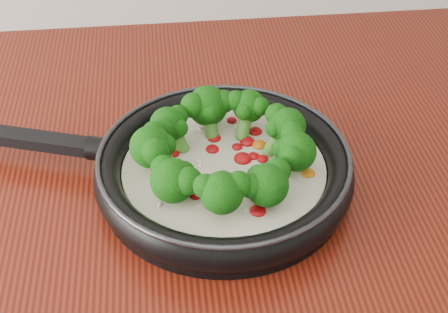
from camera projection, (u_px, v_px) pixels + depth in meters
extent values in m
cylinder|color=black|center=(224.00, 183.00, 0.82)|extent=(0.39, 0.39, 0.01)
torus|color=black|center=(224.00, 169.00, 0.81)|extent=(0.41, 0.41, 0.03)
torus|color=#2D2D33|center=(224.00, 155.00, 0.79)|extent=(0.40, 0.40, 0.01)
cube|color=black|center=(39.00, 141.00, 0.84)|extent=(0.19, 0.08, 0.02)
cylinder|color=black|center=(100.00, 149.00, 0.83)|extent=(0.04, 0.04, 0.03)
cylinder|color=beige|center=(224.00, 173.00, 0.81)|extent=(0.32, 0.32, 0.02)
ellipsoid|color=#99070B|center=(243.00, 159.00, 0.81)|extent=(0.03, 0.03, 0.01)
ellipsoid|color=#99070B|center=(258.00, 211.00, 0.74)|extent=(0.02, 0.02, 0.01)
ellipsoid|color=#BB5E0C|center=(306.00, 171.00, 0.80)|extent=(0.02, 0.02, 0.01)
ellipsoid|color=#99070B|center=(195.00, 195.00, 0.76)|extent=(0.02, 0.02, 0.01)
ellipsoid|color=#99070B|center=(232.00, 120.00, 0.88)|extent=(0.02, 0.02, 0.01)
ellipsoid|color=#BB5E0C|center=(259.00, 145.00, 0.84)|extent=(0.03, 0.03, 0.01)
ellipsoid|color=#99070B|center=(237.00, 147.00, 0.83)|extent=(0.02, 0.02, 0.01)
ellipsoid|color=#99070B|center=(256.00, 173.00, 0.79)|extent=(0.02, 0.02, 0.01)
ellipsoid|color=#BB5E0C|center=(205.00, 179.00, 0.78)|extent=(0.02, 0.02, 0.01)
ellipsoid|color=#99070B|center=(247.00, 142.00, 0.84)|extent=(0.03, 0.03, 0.01)
ellipsoid|color=#99070B|center=(254.00, 156.00, 0.82)|extent=(0.02, 0.02, 0.01)
ellipsoid|color=#BB5E0C|center=(168.00, 189.00, 0.77)|extent=(0.02, 0.02, 0.01)
ellipsoid|color=#99070B|center=(262.00, 159.00, 0.81)|extent=(0.02, 0.02, 0.01)
ellipsoid|color=#99070B|center=(255.00, 131.00, 0.86)|extent=(0.03, 0.03, 0.01)
ellipsoid|color=#BB5E0C|center=(202.00, 181.00, 0.78)|extent=(0.02, 0.02, 0.01)
ellipsoid|color=#99070B|center=(273.00, 182.00, 0.78)|extent=(0.03, 0.03, 0.01)
ellipsoid|color=#99070B|center=(212.00, 149.00, 0.83)|extent=(0.02, 0.02, 0.01)
ellipsoid|color=#BB5E0C|center=(206.00, 193.00, 0.76)|extent=(0.02, 0.02, 0.01)
ellipsoid|color=#99070B|center=(214.00, 138.00, 0.85)|extent=(0.02, 0.02, 0.01)
ellipsoid|color=#99070B|center=(174.00, 154.00, 0.82)|extent=(0.02, 0.02, 0.01)
ellipsoid|color=#BB5E0C|center=(308.00, 173.00, 0.79)|extent=(0.02, 0.02, 0.01)
ellipsoid|color=white|center=(190.00, 165.00, 0.80)|extent=(0.01, 0.01, 0.00)
ellipsoid|color=white|center=(199.00, 129.00, 0.87)|extent=(0.01, 0.01, 0.00)
ellipsoid|color=white|center=(243.00, 160.00, 0.82)|extent=(0.01, 0.01, 0.00)
ellipsoid|color=white|center=(229.00, 175.00, 0.79)|extent=(0.01, 0.01, 0.00)
ellipsoid|color=white|center=(220.00, 172.00, 0.79)|extent=(0.01, 0.01, 0.00)
ellipsoid|color=white|center=(199.00, 161.00, 0.81)|extent=(0.01, 0.01, 0.00)
ellipsoid|color=white|center=(193.00, 130.00, 0.86)|extent=(0.01, 0.01, 0.00)
ellipsoid|color=white|center=(248.00, 137.00, 0.85)|extent=(0.01, 0.01, 0.00)
ellipsoid|color=white|center=(236.00, 127.00, 0.87)|extent=(0.01, 0.01, 0.00)
ellipsoid|color=white|center=(247.00, 210.00, 0.74)|extent=(0.00, 0.01, 0.00)
ellipsoid|color=white|center=(156.00, 156.00, 0.82)|extent=(0.01, 0.01, 0.00)
ellipsoid|color=white|center=(216.00, 189.00, 0.77)|extent=(0.01, 0.01, 0.00)
ellipsoid|color=white|center=(200.00, 206.00, 0.75)|extent=(0.01, 0.00, 0.00)
ellipsoid|color=white|center=(262.00, 210.00, 0.74)|extent=(0.01, 0.01, 0.00)
ellipsoid|color=white|center=(218.00, 178.00, 0.79)|extent=(0.01, 0.00, 0.00)
ellipsoid|color=white|center=(242.00, 161.00, 0.81)|extent=(0.01, 0.00, 0.00)
ellipsoid|color=white|center=(200.00, 166.00, 0.80)|extent=(0.00, 0.01, 0.00)
ellipsoid|color=white|center=(160.00, 205.00, 0.75)|extent=(0.01, 0.01, 0.00)
cylinder|color=#4D8E2E|center=(281.00, 163.00, 0.79)|extent=(0.04, 0.03, 0.04)
sphere|color=black|center=(296.00, 152.00, 0.77)|extent=(0.06, 0.06, 0.05)
sphere|color=black|center=(293.00, 137.00, 0.78)|extent=(0.04, 0.04, 0.03)
sphere|color=black|center=(292.00, 157.00, 0.75)|extent=(0.04, 0.04, 0.03)
sphere|color=black|center=(282.00, 149.00, 0.77)|extent=(0.03, 0.03, 0.02)
cylinder|color=#4D8E2E|center=(275.00, 142.00, 0.82)|extent=(0.04, 0.03, 0.04)
sphere|color=black|center=(287.00, 126.00, 0.81)|extent=(0.06, 0.06, 0.05)
sphere|color=black|center=(277.00, 115.00, 0.82)|extent=(0.04, 0.04, 0.03)
sphere|color=black|center=(292.00, 131.00, 0.79)|extent=(0.03, 0.03, 0.03)
sphere|color=black|center=(275.00, 128.00, 0.80)|extent=(0.03, 0.03, 0.02)
cylinder|color=#4D8E2E|center=(244.00, 125.00, 0.85)|extent=(0.03, 0.04, 0.04)
sphere|color=black|center=(249.00, 106.00, 0.85)|extent=(0.06, 0.06, 0.04)
sphere|color=black|center=(236.00, 101.00, 0.84)|extent=(0.03, 0.03, 0.03)
sphere|color=black|center=(260.00, 106.00, 0.83)|extent=(0.03, 0.03, 0.03)
sphere|color=black|center=(244.00, 112.00, 0.83)|extent=(0.03, 0.03, 0.02)
cylinder|color=#4D8E2E|center=(211.00, 125.00, 0.85)|extent=(0.02, 0.03, 0.04)
sphere|color=black|center=(208.00, 106.00, 0.85)|extent=(0.07, 0.07, 0.05)
sphere|color=black|center=(193.00, 105.00, 0.83)|extent=(0.04, 0.04, 0.03)
sphere|color=black|center=(223.00, 102.00, 0.85)|extent=(0.04, 0.04, 0.03)
sphere|color=black|center=(211.00, 112.00, 0.83)|extent=(0.03, 0.03, 0.03)
cylinder|color=#4D8E2E|center=(178.00, 140.00, 0.82)|extent=(0.03, 0.03, 0.04)
sphere|color=black|center=(168.00, 125.00, 0.82)|extent=(0.06, 0.06, 0.05)
sphere|color=black|center=(163.00, 128.00, 0.80)|extent=(0.04, 0.04, 0.03)
sphere|color=black|center=(178.00, 115.00, 0.83)|extent=(0.03, 0.03, 0.03)
sphere|color=black|center=(179.00, 128.00, 0.81)|extent=(0.03, 0.03, 0.02)
cylinder|color=#4D8E2E|center=(166.00, 159.00, 0.79)|extent=(0.03, 0.02, 0.04)
sphere|color=black|center=(151.00, 147.00, 0.78)|extent=(0.07, 0.07, 0.05)
sphere|color=black|center=(155.00, 152.00, 0.76)|extent=(0.04, 0.04, 0.03)
sphere|color=black|center=(154.00, 133.00, 0.79)|extent=(0.04, 0.04, 0.03)
sphere|color=black|center=(166.00, 145.00, 0.78)|extent=(0.03, 0.03, 0.03)
cylinder|color=#4D8E2E|center=(183.00, 185.00, 0.76)|extent=(0.03, 0.03, 0.04)
sphere|color=black|center=(173.00, 181.00, 0.74)|extent=(0.07, 0.07, 0.05)
sphere|color=black|center=(188.00, 181.00, 0.72)|extent=(0.04, 0.04, 0.03)
sphere|color=black|center=(164.00, 168.00, 0.75)|extent=(0.04, 0.04, 0.03)
sphere|color=black|center=(184.00, 172.00, 0.75)|extent=(0.03, 0.03, 0.03)
cylinder|color=#4D8E2E|center=(222.00, 196.00, 0.74)|extent=(0.02, 0.03, 0.04)
sphere|color=black|center=(222.00, 193.00, 0.71)|extent=(0.06, 0.06, 0.05)
sphere|color=black|center=(239.00, 184.00, 0.71)|extent=(0.04, 0.04, 0.03)
sphere|color=black|center=(205.00, 186.00, 0.71)|extent=(0.04, 0.04, 0.03)
sphere|color=black|center=(222.00, 181.00, 0.73)|extent=(0.03, 0.03, 0.02)
cylinder|color=#4D8E2E|center=(258.00, 189.00, 0.75)|extent=(0.03, 0.04, 0.04)
sphere|color=black|center=(267.00, 185.00, 0.73)|extent=(0.06, 0.06, 0.05)
sphere|color=black|center=(277.00, 171.00, 0.74)|extent=(0.04, 0.04, 0.03)
sphere|color=black|center=(252.00, 186.00, 0.72)|extent=(0.04, 0.04, 0.03)
sphere|color=black|center=(258.00, 175.00, 0.74)|extent=(0.03, 0.03, 0.03)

